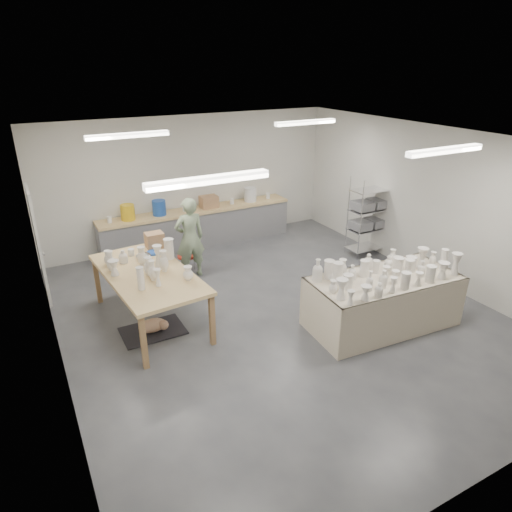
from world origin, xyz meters
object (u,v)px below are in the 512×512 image
work_table (148,269)px  potter (190,238)px  red_stool (187,257)px  drying_table (382,300)px

work_table → potter: potter is taller
potter → red_stool: 0.58m
drying_table → potter: 3.92m
work_table → potter: 1.75m
drying_table → potter: bearing=126.7°
drying_table → work_table: (-3.32, 2.02, 0.47)m
drying_table → red_stool: (-2.11, 3.55, -0.15)m
red_stool → drying_table: bearing=-59.2°
drying_table → work_table: work_table is taller
work_table → potter: bearing=41.2°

